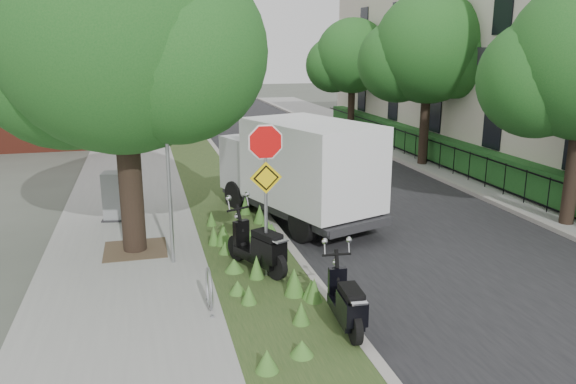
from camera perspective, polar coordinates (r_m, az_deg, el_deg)
The scene contains 21 objects.
ground at distance 11.46m, azimuth 5.43°, elevation -9.40°, with size 120.00×120.00×0.00m, color #4C5147.
sidewalk_near at distance 20.35m, azimuth -15.86°, elevation 1.03°, with size 3.50×60.00×0.12m, color gray.
verge at distance 20.45m, azimuth -8.15°, elevation 1.51°, with size 2.00×60.00×0.12m, color #26401B.
kerb_near at distance 20.58m, azimuth -5.38°, elevation 1.70°, with size 0.20×60.00×0.13m, color #9E9991.
road at distance 21.41m, azimuth 3.91°, elevation 2.07°, with size 7.00×60.00×0.01m, color black.
kerb_far at distance 22.73m, azimuth 12.32°, elevation 2.66°, with size 0.20×60.00×0.13m, color #9E9991.
footpath_far at distance 23.54m, azimuth 16.03°, elevation 2.82°, with size 3.20×60.00×0.12m, color gray.
street_tree_main at distance 12.68m, azimuth -17.06°, elevation 14.69°, with size 6.21×5.54×7.66m.
bare_post at distance 11.89m, azimuth -12.05°, elevation 2.01°, with size 0.08×0.08×4.00m.
bike_hoop at distance 10.15m, azimuth -8.00°, elevation -9.69°, with size 0.06×0.78×0.77m.
sign_assembly at distance 10.89m, azimuth -2.28°, elevation 2.28°, with size 0.94×0.08×3.22m.
fence_far at distance 22.94m, azimuth 13.97°, elevation 4.21°, with size 0.04×24.00×1.00m.
hedge_far at distance 23.28m, azimuth 15.49°, elevation 4.26°, with size 1.00×24.00×1.10m, color #174218.
terrace_houses at distance 24.94m, azimuth 23.40°, elevation 12.34°, with size 7.40×26.40×8.20m.
brick_building at distance 32.35m, azimuth -25.62°, elevation 12.47°, with size 9.40×10.40×8.30m.
far_tree_b at distance 22.51m, azimuth 13.90°, elevation 13.51°, with size 4.83×4.31×6.56m.
far_tree_c at distance 29.81m, azimuth 6.44°, elevation 13.21°, with size 4.37×3.89×5.93m.
scooter_near at distance 11.56m, azimuth -2.65°, elevation -6.10°, with size 0.98×1.79×0.92m.
scooter_far at distance 9.36m, azimuth 6.10°, elevation -11.68°, with size 0.42×1.72×0.82m.
box_truck at distance 14.97m, azimuth 1.19°, elevation 2.65°, with size 3.65×5.60×2.37m.
utility_cabinet at distance 15.66m, azimuth -16.65°, elevation -0.46°, with size 1.07×0.81×1.29m.
Camera 1 is at (-3.65, -9.81, 4.66)m, focal length 35.00 mm.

